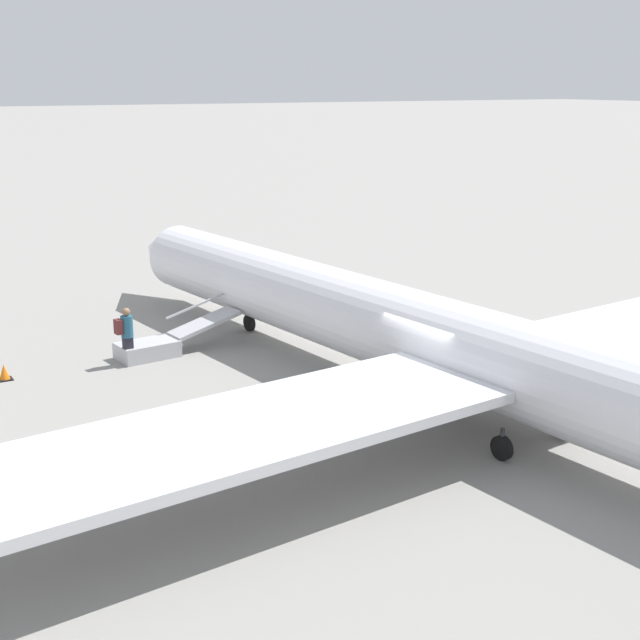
{
  "coord_description": "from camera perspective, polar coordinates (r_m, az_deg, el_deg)",
  "views": [
    {
      "loc": [
        -16.96,
        13.42,
        8.19
      ],
      "look_at": [
        4.27,
        1.22,
        1.61
      ],
      "focal_mm": 50.0,
      "sensor_mm": 36.0,
      "label": 1
    }
  ],
  "objects": [
    {
      "name": "boarding_stairs",
      "position": [
        27.87,
        -10.25,
        -1.53
      ],
      "size": [
        1.45,
        4.1,
        1.57
      ],
      "rotation": [
        0.0,
        0.0,
        -1.46
      ],
      "color": "#B2B2B7",
      "rests_on": "ground"
    },
    {
      "name": "airplane_main",
      "position": [
        21.92,
        9.8,
        -2.12
      ],
      "size": [
        34.73,
        27.03,
        6.07
      ],
      "rotation": [
        0.0,
        0.0,
        0.11
      ],
      "color": "silver",
      "rests_on": "ground"
    },
    {
      "name": "traffic_cone_near_stairs",
      "position": [
        26.78,
        -19.55,
        -3.2
      ],
      "size": [
        0.41,
        0.41,
        0.46
      ],
      "color": "black",
      "rests_on": "ground"
    },
    {
      "name": "passenger",
      "position": [
        26.97,
        -12.31,
        -0.77
      ],
      "size": [
        0.36,
        0.55,
        1.74
      ],
      "rotation": [
        0.0,
        0.0,
        -1.46
      ],
      "color": "#23232D",
      "rests_on": "ground"
    },
    {
      "name": "ground_plane",
      "position": [
        23.12,
        7.95,
        -5.86
      ],
      "size": [
        600.0,
        600.0,
        0.0
      ],
      "primitive_type": "plane",
      "color": "gray"
    }
  ]
}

